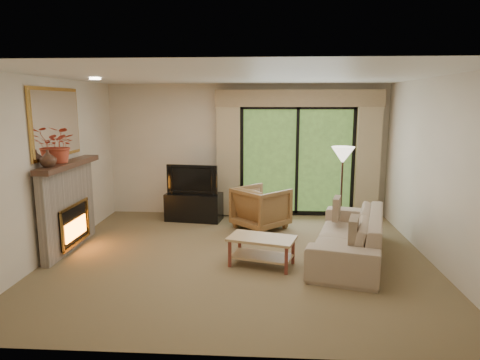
# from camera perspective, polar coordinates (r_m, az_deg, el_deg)

# --- Properties ---
(floor) EXTENTS (5.50, 5.50, 0.00)m
(floor) POSITION_cam_1_polar(r_m,az_deg,el_deg) (6.40, -0.17, -10.22)
(floor) COLOR brown
(floor) RESTS_ON ground
(ceiling) EXTENTS (5.50, 5.50, 0.00)m
(ceiling) POSITION_cam_1_polar(r_m,az_deg,el_deg) (6.01, -0.18, 13.69)
(ceiling) COLOR silver
(ceiling) RESTS_ON ground
(wall_back) EXTENTS (5.00, 0.00, 5.00)m
(wall_back) POSITION_cam_1_polar(r_m,az_deg,el_deg) (8.54, 0.90, 3.97)
(wall_back) COLOR beige
(wall_back) RESTS_ON ground
(wall_front) EXTENTS (5.00, 0.00, 5.00)m
(wall_front) POSITION_cam_1_polar(r_m,az_deg,el_deg) (3.63, -2.69, -4.83)
(wall_front) COLOR beige
(wall_front) RESTS_ON ground
(wall_left) EXTENTS (0.00, 5.00, 5.00)m
(wall_left) POSITION_cam_1_polar(r_m,az_deg,el_deg) (6.82, -23.91, 1.45)
(wall_left) COLOR beige
(wall_left) RESTS_ON ground
(wall_right) EXTENTS (0.00, 5.00, 5.00)m
(wall_right) POSITION_cam_1_polar(r_m,az_deg,el_deg) (6.50, 24.79, 1.00)
(wall_right) COLOR beige
(wall_right) RESTS_ON ground
(fireplace) EXTENTS (0.24, 1.70, 1.37)m
(fireplace) POSITION_cam_1_polar(r_m,az_deg,el_deg) (7.05, -21.94, -3.23)
(fireplace) COLOR gray
(fireplace) RESTS_ON floor
(mirror) EXTENTS (0.07, 1.45, 1.02)m
(mirror) POSITION_cam_1_polar(r_m,az_deg,el_deg) (6.92, -23.29, 7.04)
(mirror) COLOR gold
(mirror) RESTS_ON wall_left
(sliding_door) EXTENTS (2.26, 0.10, 2.16)m
(sliding_door) POSITION_cam_1_polar(r_m,az_deg,el_deg) (8.53, 7.61, 2.52)
(sliding_door) COLOR black
(sliding_door) RESTS_ON floor
(curtain_left) EXTENTS (0.45, 0.18, 2.35)m
(curtain_left) POSITION_cam_1_polar(r_m,az_deg,el_deg) (8.42, -1.54, 3.19)
(curtain_left) COLOR tan
(curtain_left) RESTS_ON floor
(curtain_right) EXTENTS (0.45, 0.18, 2.35)m
(curtain_right) POSITION_cam_1_polar(r_m,az_deg,el_deg) (8.62, 16.67, 2.92)
(curtain_right) COLOR tan
(curtain_right) RESTS_ON floor
(cornice) EXTENTS (3.20, 0.24, 0.32)m
(cornice) POSITION_cam_1_polar(r_m,az_deg,el_deg) (8.37, 7.85, 10.74)
(cornice) COLOR #967B59
(cornice) RESTS_ON wall_back
(media_console) EXTENTS (1.11, 0.61, 0.53)m
(media_console) POSITION_cam_1_polar(r_m,az_deg,el_deg) (8.29, -6.14, -3.57)
(media_console) COLOR black
(media_console) RESTS_ON floor
(tv) EXTENTS (0.99, 0.26, 0.57)m
(tv) POSITION_cam_1_polar(r_m,az_deg,el_deg) (8.18, -6.21, 0.15)
(tv) COLOR black
(tv) RESTS_ON media_console
(armchair) EXTENTS (1.16, 1.16, 0.76)m
(armchair) POSITION_cam_1_polar(r_m,az_deg,el_deg) (7.71, 2.83, -3.70)
(armchair) COLOR brown
(armchair) RESTS_ON floor
(sofa) EXTENTS (1.48, 2.49, 0.68)m
(sofa) POSITION_cam_1_polar(r_m,az_deg,el_deg) (6.49, 14.31, -7.09)
(sofa) COLOR gray
(sofa) RESTS_ON floor
(pillow_near) EXTENTS (0.21, 0.42, 0.41)m
(pillow_near) POSITION_cam_1_polar(r_m,az_deg,el_deg) (5.78, 14.88, -6.86)
(pillow_near) COLOR #4E3022
(pillow_near) RESTS_ON sofa
(pillow_far) EXTENTS (0.19, 0.38, 0.37)m
(pillow_far) POSITION_cam_1_polar(r_m,az_deg,el_deg) (7.05, 12.76, -3.71)
(pillow_far) COLOR #4E3022
(pillow_far) RESTS_ON sofa
(coffee_table) EXTENTS (1.01, 0.73, 0.41)m
(coffee_table) POSITION_cam_1_polar(r_m,az_deg,el_deg) (6.04, 2.91, -9.46)
(coffee_table) COLOR tan
(coffee_table) RESTS_ON floor
(floor_lamp) EXTENTS (0.46, 0.46, 1.50)m
(floor_lamp) POSITION_cam_1_polar(r_m,az_deg,el_deg) (7.66, 13.37, -1.23)
(floor_lamp) COLOR #F0DFC7
(floor_lamp) RESTS_ON floor
(vase) EXTENTS (0.28, 0.28, 0.24)m
(vase) POSITION_cam_1_polar(r_m,az_deg,el_deg) (6.44, -24.25, 2.65)
(vase) COLOR #442B1F
(vase) RESTS_ON fireplace
(branches) EXTENTS (0.50, 0.44, 0.53)m
(branches) POSITION_cam_1_polar(r_m,az_deg,el_deg) (6.77, -22.82, 4.32)
(branches) COLOR #C14830
(branches) RESTS_ON fireplace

